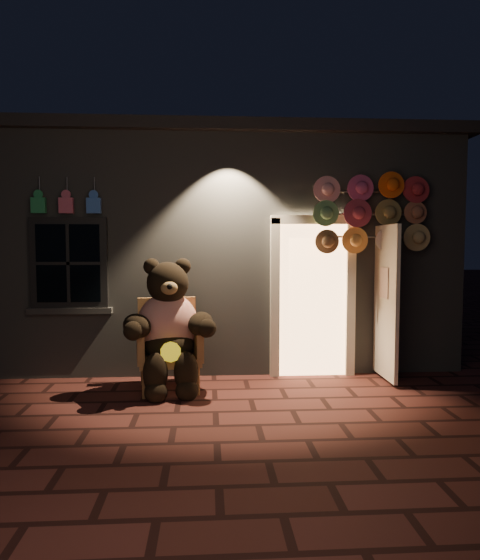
{
  "coord_description": "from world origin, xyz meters",
  "views": [
    {
      "loc": [
        -0.07,
        -5.24,
        1.79
      ],
      "look_at": [
        0.33,
        1.0,
        1.35
      ],
      "focal_mm": 32.0,
      "sensor_mm": 36.0,
      "label": 1
    }
  ],
  "objects": [
    {
      "name": "teddy_bear",
      "position": [
        -0.56,
        0.81,
        0.79
      ],
      "size": [
        1.19,
        1.0,
        1.66
      ],
      "rotation": [
        0.0,
        0.0,
        0.15
      ],
      "color": "red",
      "rests_on": "ground"
    },
    {
      "name": "wicker_armchair",
      "position": [
        -0.57,
        0.95,
        0.56
      ],
      "size": [
        0.86,
        0.8,
        1.12
      ],
      "rotation": [
        0.0,
        0.0,
        0.15
      ],
      "color": "olive",
      "rests_on": "ground"
    },
    {
      "name": "ground",
      "position": [
        0.0,
        0.0,
        0.0
      ],
      "size": [
        60.0,
        60.0,
        0.0
      ],
      "primitive_type": "plane",
      "color": "#53241F",
      "rests_on": "ground"
    },
    {
      "name": "shop_building",
      "position": [
        0.0,
        3.99,
        1.74
      ],
      "size": [
        7.3,
        5.95,
        3.51
      ],
      "color": "slate",
      "rests_on": "ground"
    },
    {
      "name": "hat_rack",
      "position": [
        2.11,
        1.28,
        2.18
      ],
      "size": [
        1.54,
        0.22,
        2.72
      ],
      "color": "#59595E",
      "rests_on": "ground"
    }
  ]
}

